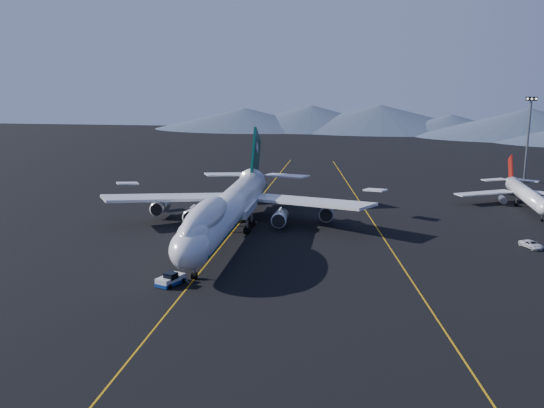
# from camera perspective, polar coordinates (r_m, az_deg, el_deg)

# --- Properties ---
(ground) EXTENTS (500.00, 500.00, 0.00)m
(ground) POSITION_cam_1_polar(r_m,az_deg,el_deg) (123.43, -4.05, -3.01)
(ground) COLOR black
(ground) RESTS_ON ground
(taxiway_line_main) EXTENTS (0.25, 220.00, 0.01)m
(taxiway_line_main) POSITION_cam_1_polar(r_m,az_deg,el_deg) (123.43, -4.05, -3.01)
(taxiway_line_main) COLOR #C38A0B
(taxiway_line_main) RESTS_ON ground
(taxiway_line_side) EXTENTS (28.08, 198.09, 0.01)m
(taxiway_line_side) POSITION_cam_1_polar(r_m,az_deg,el_deg) (130.48, 9.91, -2.32)
(taxiway_line_side) COLOR #C38A0B
(taxiway_line_side) RESTS_ON ground
(boeing_747) EXTENTS (59.62, 72.43, 19.37)m
(boeing_747) POSITION_cam_1_polar(r_m,az_deg,el_deg) (122.06, -4.08, -0.38)
(boeing_747) COLOR silver
(boeing_747) RESTS_ON ground
(pushback_tug) EXTENTS (4.15, 5.42, 2.11)m
(pushback_tug) POSITION_cam_1_polar(r_m,az_deg,el_deg) (96.77, -9.53, -7.10)
(pushback_tug) COLOR silver
(pushback_tug) RESTS_ON ground
(second_jet) EXTENTS (33.71, 38.09, 10.84)m
(second_jet) POSITION_cam_1_polar(r_m,az_deg,el_deg) (161.57, 22.72, 0.90)
(second_jet) COLOR silver
(second_jet) RESTS_ON ground
(service_van) EXTENTS (4.34, 5.47, 1.38)m
(service_van) POSITION_cam_1_polar(r_m,az_deg,el_deg) (124.66, 23.22, -3.52)
(service_van) COLOR silver
(service_van) RESTS_ON ground
(floodlight_mast) EXTENTS (3.15, 2.36, 25.47)m
(floodlight_mast) POSITION_cam_1_polar(r_m,az_deg,el_deg) (197.53, 22.94, 5.63)
(floodlight_mast) COLOR black
(floodlight_mast) RESTS_ON ground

